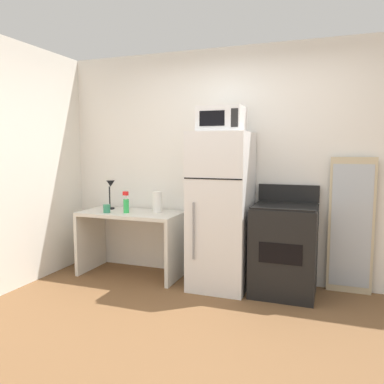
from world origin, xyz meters
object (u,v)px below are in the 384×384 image
object	(u,v)px
desk	(132,231)
spray_bottle	(126,204)
paper_towel_roll	(157,202)
coffee_mug	(107,209)
microwave	(221,119)
leaning_mirror	(351,226)
desk_lamp	(110,190)
refrigerator	(221,211)
oven_range	(284,249)

from	to	relation	value
desk	spray_bottle	world-z (taller)	spray_bottle
desk	paper_towel_roll	xyz separation A→B (m)	(0.30, 0.08, 0.34)
coffee_mug	microwave	world-z (taller)	microwave
coffee_mug	leaning_mirror	xyz separation A→B (m)	(2.62, 0.41, -0.10)
desk_lamp	leaning_mirror	xyz separation A→B (m)	(2.72, 0.18, -0.29)
coffee_mug	desk	bearing A→B (deg)	33.76
microwave	spray_bottle	bearing A→B (deg)	-177.57
paper_towel_roll	desk	bearing A→B (deg)	-164.97
paper_towel_roll	refrigerator	distance (m)	0.81
oven_range	microwave	bearing A→B (deg)	-176.03
oven_range	coffee_mug	bearing A→B (deg)	-175.49
spray_bottle	leaning_mirror	bearing A→B (deg)	8.24
desk	refrigerator	xyz separation A→B (m)	(1.10, -0.02, 0.30)
desk_lamp	leaning_mirror	world-z (taller)	leaning_mirror
desk	coffee_mug	distance (m)	0.39
coffee_mug	microwave	distance (m)	1.66
spray_bottle	refrigerator	world-z (taller)	refrigerator
paper_towel_roll	coffee_mug	distance (m)	0.58
coffee_mug	paper_towel_roll	bearing A→B (deg)	23.92
desk_lamp	refrigerator	distance (m)	1.44
spray_bottle	oven_range	distance (m)	1.82
oven_range	desk_lamp	bearing A→B (deg)	177.83
desk_lamp	refrigerator	xyz separation A→B (m)	(1.42, -0.10, -0.16)
refrigerator	leaning_mirror	world-z (taller)	refrigerator
spray_bottle	desk	bearing A→B (deg)	81.55
desk	paper_towel_roll	size ratio (longest dim) A/B	4.94
spray_bottle	coffee_mug	size ratio (longest dim) A/B	2.62
leaning_mirror	spray_bottle	bearing A→B (deg)	-171.76
desk_lamp	oven_range	xyz separation A→B (m)	(2.08, -0.08, -0.52)
microwave	oven_range	size ratio (longest dim) A/B	0.42
leaning_mirror	refrigerator	bearing A→B (deg)	-167.79
paper_towel_roll	spray_bottle	distance (m)	0.36
leaning_mirror	oven_range	bearing A→B (deg)	-158.03
spray_bottle	oven_range	world-z (taller)	oven_range
spray_bottle	leaning_mirror	size ratio (longest dim) A/B	0.18
desk	microwave	xyz separation A→B (m)	(1.10, -0.04, 1.26)
leaning_mirror	desk_lamp	bearing A→B (deg)	-176.29
leaning_mirror	desk	bearing A→B (deg)	-173.86
desk_lamp	spray_bottle	world-z (taller)	desk_lamp
spray_bottle	refrigerator	bearing A→B (deg)	3.52
desk_lamp	microwave	xyz separation A→B (m)	(1.42, -0.12, 0.79)
microwave	leaning_mirror	world-z (taller)	microwave
refrigerator	leaning_mirror	xyz separation A→B (m)	(1.29, 0.28, -0.13)
paper_towel_roll	oven_range	world-z (taller)	oven_range
microwave	desk_lamp	bearing A→B (deg)	174.98
desk_lamp	spray_bottle	bearing A→B (deg)	-28.83
microwave	leaning_mirror	xyz separation A→B (m)	(1.29, 0.30, -1.08)
paper_towel_roll	microwave	bearing A→B (deg)	-8.84
desk	paper_towel_roll	world-z (taller)	paper_towel_roll
leaning_mirror	microwave	bearing A→B (deg)	-166.90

